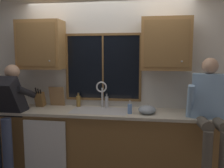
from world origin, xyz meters
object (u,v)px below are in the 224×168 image
at_px(person_standing, 6,109).
at_px(person_sitting_on_counter, 210,105).
at_px(knife_block, 40,100).
at_px(cutting_board, 57,96).
at_px(bottle_tall_clear, 78,101).
at_px(mixing_bowl, 147,110).
at_px(soap_dispenser, 130,109).
at_px(bottle_green_glass, 107,102).

distance_m(person_standing, person_sitting_on_counter, 2.69).
height_order(person_sitting_on_counter, knife_block, person_sitting_on_counter).
xyz_separation_m(cutting_board, bottle_tall_clear, (0.35, -0.01, -0.06)).
bearing_deg(mixing_bowl, soap_dispenser, -170.01).
xyz_separation_m(cutting_board, mixing_bowl, (1.40, -0.29, -0.10)).
distance_m(person_standing, bottle_green_glass, 1.43).
relative_size(person_standing, mixing_bowl, 6.61).
bearing_deg(cutting_board, bottle_green_glass, -0.32).
xyz_separation_m(person_standing, soap_dispenser, (1.70, 0.21, 0.02)).
height_order(person_standing, mixing_bowl, person_standing).
bearing_deg(cutting_board, knife_block, -159.54).
xyz_separation_m(soap_dispenser, bottle_tall_clear, (-0.82, 0.33, 0.02)).
xyz_separation_m(mixing_bowl, bottle_green_glass, (-0.60, 0.29, 0.04)).
bearing_deg(person_standing, knife_block, 57.36).
distance_m(knife_block, cutting_board, 0.26).
relative_size(knife_block, bottle_tall_clear, 1.46).
distance_m(bottle_green_glass, bottle_tall_clear, 0.44).
height_order(person_standing, bottle_tall_clear, person_standing).
height_order(cutting_board, bottle_tall_clear, cutting_board).
bearing_deg(soap_dispenser, mixing_bowl, 9.99).
bearing_deg(soap_dispenser, person_sitting_on_counter, -8.89).
bearing_deg(knife_block, bottle_tall_clear, 8.05).
height_order(bottle_green_glass, bottle_tall_clear, bottle_green_glass).
distance_m(person_standing, bottle_tall_clear, 1.03).
height_order(mixing_bowl, bottle_green_glass, bottle_green_glass).
distance_m(mixing_bowl, soap_dispenser, 0.24).
bearing_deg(bottle_green_glass, person_sitting_on_counter, -19.50).
height_order(person_sitting_on_counter, soap_dispenser, person_sitting_on_counter).
bearing_deg(mixing_bowl, cutting_board, 168.19).
bearing_deg(soap_dispenser, bottle_green_glass, 138.63).
bearing_deg(knife_block, person_sitting_on_counter, -9.45).
distance_m(person_standing, mixing_bowl, 1.94).
relative_size(knife_block, soap_dispenser, 1.73).
height_order(person_standing, soap_dispenser, person_standing).
height_order(soap_dispenser, bottle_green_glass, bottle_green_glass).
xyz_separation_m(person_sitting_on_counter, mixing_bowl, (-0.76, 0.20, -0.13)).
distance_m(cutting_board, bottle_tall_clear, 0.35).
relative_size(bottle_green_glass, bottle_tall_clear, 1.01).
relative_size(cutting_board, mixing_bowl, 1.28).
bearing_deg(cutting_board, person_standing, -134.31).
distance_m(person_sitting_on_counter, cutting_board, 2.22).
bearing_deg(soap_dispenser, knife_block, 170.16).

